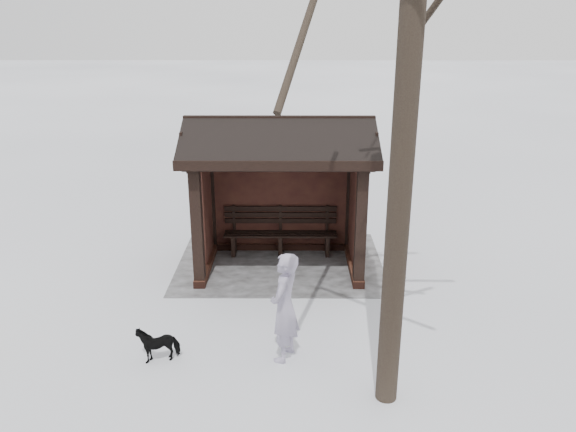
% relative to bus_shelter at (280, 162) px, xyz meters
% --- Properties ---
extents(ground, '(120.00, 120.00, 0.00)m').
position_rel_bus_shelter_xyz_m(ground, '(0.00, 0.16, -2.17)').
color(ground, white).
rests_on(ground, ground).
extents(trampled_patch, '(4.20, 3.20, 0.02)m').
position_rel_bus_shelter_xyz_m(trampled_patch, '(0.00, -0.04, -2.16)').
color(trampled_patch, '#949499').
rests_on(trampled_patch, ground).
extents(bus_shelter, '(3.60, 2.40, 3.09)m').
position_rel_bus_shelter_xyz_m(bus_shelter, '(0.00, 0.00, 0.00)').
color(bus_shelter, '#371B14').
rests_on(bus_shelter, ground).
extents(pedestrian, '(0.59, 0.72, 1.69)m').
position_rel_bus_shelter_xyz_m(pedestrian, '(-0.13, 3.42, -1.32)').
color(pedestrian, '#A49CB7').
rests_on(pedestrian, ground).
extents(dog, '(0.68, 0.47, 0.53)m').
position_rel_bus_shelter_xyz_m(dog, '(1.75, 3.46, -1.90)').
color(dog, black).
rests_on(dog, ground).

